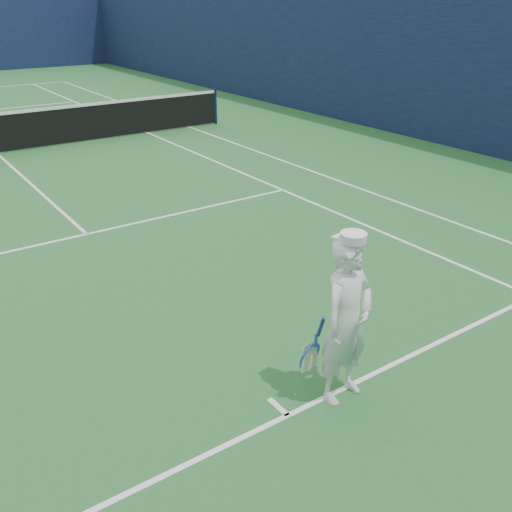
% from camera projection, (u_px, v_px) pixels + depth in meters
% --- Properties ---
extents(tennis_player, '(0.79, 0.49, 1.75)m').
position_uv_depth(tennis_player, '(347.00, 321.00, 5.37)').
color(tennis_player, white).
rests_on(tennis_player, ground).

